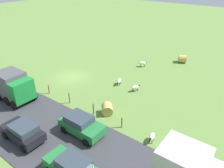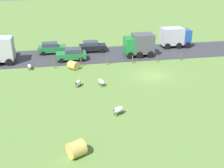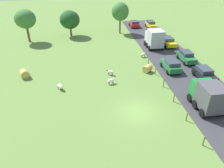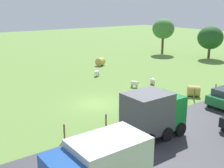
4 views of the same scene
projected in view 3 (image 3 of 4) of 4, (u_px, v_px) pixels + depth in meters
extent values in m
plane|color=olive|center=(137.00, 112.00, 23.88)|extent=(160.00, 160.00, 0.00)
cube|color=#38383D|center=(215.00, 104.00, 25.03)|extent=(8.00, 80.00, 0.06)
ellipsoid|color=white|center=(111.00, 81.00, 28.95)|extent=(1.14, 0.80, 0.47)
ellipsoid|color=silver|center=(114.00, 79.00, 29.10)|extent=(0.31, 0.26, 0.20)
cylinder|color=#2D2823|center=(112.00, 82.00, 29.35)|extent=(0.07, 0.07, 0.35)
cylinder|color=#2D2823|center=(113.00, 83.00, 29.15)|extent=(0.07, 0.07, 0.35)
cylinder|color=#2D2823|center=(109.00, 83.00, 29.11)|extent=(0.07, 0.07, 0.35)
cylinder|color=#2D2823|center=(110.00, 84.00, 28.92)|extent=(0.07, 0.07, 0.35)
ellipsoid|color=white|center=(60.00, 86.00, 27.64)|extent=(1.04, 1.24, 0.50)
ellipsoid|color=brown|center=(58.00, 84.00, 27.94)|extent=(0.29, 0.32, 0.20)
cylinder|color=#2D2823|center=(58.00, 88.00, 27.96)|extent=(0.07, 0.07, 0.38)
cylinder|color=#2D2823|center=(60.00, 87.00, 28.11)|extent=(0.07, 0.07, 0.38)
cylinder|color=#2D2823|center=(61.00, 90.00, 27.54)|extent=(0.07, 0.07, 0.38)
cylinder|color=#2D2823|center=(62.00, 89.00, 27.70)|extent=(0.07, 0.07, 0.38)
ellipsoid|color=silver|center=(110.00, 72.00, 31.18)|extent=(1.15, 0.93, 0.46)
ellipsoid|color=black|center=(107.00, 71.00, 31.29)|extent=(0.32, 0.29, 0.20)
cylinder|color=#2D2823|center=(108.00, 74.00, 31.35)|extent=(0.07, 0.07, 0.36)
cylinder|color=#2D2823|center=(109.00, 73.00, 31.56)|extent=(0.07, 0.07, 0.36)
cylinder|color=#2D2823|center=(112.00, 75.00, 31.17)|extent=(0.07, 0.07, 0.36)
cylinder|color=#2D2823|center=(113.00, 74.00, 31.37)|extent=(0.07, 0.07, 0.36)
ellipsoid|color=silver|center=(143.00, 55.00, 36.89)|extent=(1.08, 0.64, 0.45)
ellipsoid|color=black|center=(146.00, 54.00, 36.98)|extent=(0.29, 0.23, 0.20)
cylinder|color=#2D2823|center=(144.00, 56.00, 37.25)|extent=(0.07, 0.07, 0.34)
cylinder|color=#2D2823|center=(145.00, 56.00, 37.05)|extent=(0.07, 0.07, 0.34)
cylinder|color=#2D2823|center=(142.00, 56.00, 37.08)|extent=(0.07, 0.07, 0.34)
cylinder|color=#2D2823|center=(142.00, 57.00, 36.88)|extent=(0.07, 0.07, 0.34)
cylinder|color=tan|center=(147.00, 69.00, 32.02)|extent=(1.67, 1.66, 1.10)
cylinder|color=tan|center=(24.00, 74.00, 30.50)|extent=(1.59, 1.57, 1.20)
cylinder|color=brown|center=(120.00, 26.00, 48.32)|extent=(0.38, 0.38, 3.38)
ellipsoid|color=#3D7533|center=(120.00, 12.00, 46.69)|extent=(3.82, 3.82, 4.01)
cylinder|color=brown|center=(28.00, 34.00, 43.29)|extent=(0.45, 0.45, 3.29)
ellipsoid|color=#3D7533|center=(25.00, 19.00, 41.72)|extent=(4.12, 4.12, 3.76)
cylinder|color=brown|center=(71.00, 31.00, 46.86)|extent=(0.43, 0.43, 2.14)
ellipsoid|color=#1E4C1E|center=(70.00, 20.00, 45.56)|extent=(4.30, 4.30, 3.91)
cylinder|color=brown|center=(204.00, 141.00, 19.28)|extent=(0.12, 0.12, 1.16)
cylinder|color=brown|center=(187.00, 117.00, 22.29)|extent=(0.12, 0.12, 1.06)
cylinder|color=brown|center=(174.00, 98.00, 25.26)|extent=(0.12, 0.12, 1.11)
cylinder|color=brown|center=(164.00, 83.00, 28.21)|extent=(0.12, 0.12, 1.26)
cylinder|color=brown|center=(155.00, 71.00, 31.20)|extent=(0.12, 0.12, 1.24)
cylinder|color=brown|center=(149.00, 62.00, 34.22)|extent=(0.12, 0.12, 1.08)
cube|color=#197F33|center=(201.00, 89.00, 24.91)|extent=(2.45, 1.20, 2.30)
cube|color=#4C4C51|center=(211.00, 97.00, 23.01)|extent=(2.45, 2.99, 2.74)
cylinder|color=black|center=(190.00, 98.00, 25.35)|extent=(0.30, 0.96, 0.96)
cylinder|color=black|center=(209.00, 96.00, 25.64)|extent=(0.30, 0.96, 0.96)
cylinder|color=black|center=(195.00, 104.00, 24.20)|extent=(0.30, 0.96, 0.96)
cylinder|color=black|center=(215.00, 102.00, 24.50)|extent=(0.30, 0.96, 0.96)
cylinder|color=black|center=(202.00, 113.00, 22.80)|extent=(0.30, 0.96, 0.96)
cylinder|color=black|center=(223.00, 111.00, 23.10)|extent=(0.30, 0.96, 0.96)
cube|color=white|center=(152.00, 37.00, 41.51)|extent=(2.59, 1.20, 2.30)
cube|color=#B2B2B7|center=(155.00, 38.00, 39.58)|extent=(2.59, 2.88, 3.07)
cylinder|color=black|center=(145.00, 43.00, 41.94)|extent=(0.30, 0.96, 0.96)
cylinder|color=black|center=(158.00, 42.00, 42.26)|extent=(0.30, 0.96, 0.96)
cylinder|color=black|center=(147.00, 45.00, 40.82)|extent=(0.30, 0.96, 0.96)
cylinder|color=black|center=(160.00, 44.00, 41.13)|extent=(0.30, 0.96, 0.96)
cylinder|color=black|center=(149.00, 48.00, 39.47)|extent=(0.30, 0.96, 0.96)
cylinder|color=black|center=(163.00, 47.00, 39.79)|extent=(0.30, 0.96, 0.96)
cube|color=black|center=(205.00, 75.00, 29.94)|extent=(1.89, 4.06, 0.74)
cube|color=#333D47|center=(204.00, 70.00, 29.87)|extent=(1.67, 2.23, 0.56)
cylinder|color=black|center=(215.00, 81.00, 29.12)|extent=(0.22, 0.64, 0.64)
cylinder|color=black|center=(202.00, 82.00, 28.89)|extent=(0.22, 0.64, 0.64)
cylinder|color=black|center=(205.00, 72.00, 31.37)|extent=(0.22, 0.64, 0.64)
cylinder|color=black|center=(193.00, 73.00, 31.14)|extent=(0.22, 0.64, 0.64)
cube|color=red|center=(134.00, 24.00, 53.35)|extent=(2.00, 3.90, 0.66)
cube|color=#333D47|center=(135.00, 22.00, 52.79)|extent=(1.76, 2.15, 0.56)
cylinder|color=black|center=(129.00, 24.00, 54.48)|extent=(0.22, 0.64, 0.64)
cylinder|color=black|center=(137.00, 24.00, 54.72)|extent=(0.22, 0.64, 0.64)
cylinder|color=black|center=(131.00, 27.00, 52.32)|extent=(0.22, 0.64, 0.64)
cylinder|color=black|center=(139.00, 27.00, 52.56)|extent=(0.22, 0.64, 0.64)
cube|color=yellow|center=(168.00, 42.00, 41.62)|extent=(1.95, 4.44, 0.73)
cube|color=#333D47|center=(168.00, 39.00, 41.57)|extent=(1.72, 2.44, 0.56)
cylinder|color=black|center=(175.00, 46.00, 40.69)|extent=(0.22, 0.64, 0.64)
cylinder|color=black|center=(166.00, 47.00, 40.46)|extent=(0.22, 0.64, 0.64)
cylinder|color=black|center=(170.00, 41.00, 43.15)|extent=(0.22, 0.64, 0.64)
cylinder|color=black|center=(161.00, 42.00, 42.91)|extent=(0.22, 0.64, 0.64)
cube|color=#237238|center=(171.00, 66.00, 32.46)|extent=(1.99, 4.14, 0.80)
cube|color=#333D47|center=(172.00, 62.00, 31.84)|extent=(1.75, 2.28, 0.56)
cylinder|color=black|center=(161.00, 65.00, 33.68)|extent=(0.22, 0.64, 0.64)
cylinder|color=black|center=(173.00, 64.00, 33.92)|extent=(0.22, 0.64, 0.64)
cylinder|color=black|center=(167.00, 72.00, 31.40)|extent=(0.22, 0.64, 0.64)
cylinder|color=black|center=(180.00, 71.00, 31.64)|extent=(0.22, 0.64, 0.64)
cube|color=yellow|center=(151.00, 25.00, 52.56)|extent=(1.77, 4.56, 0.75)
cube|color=#333D47|center=(151.00, 22.00, 52.52)|extent=(1.56, 2.51, 0.56)
cylinder|color=black|center=(156.00, 28.00, 51.60)|extent=(0.22, 0.64, 0.64)
cylinder|color=black|center=(149.00, 28.00, 51.39)|extent=(0.22, 0.64, 0.64)
cylinder|color=black|center=(152.00, 25.00, 54.12)|extent=(0.22, 0.64, 0.64)
cylinder|color=black|center=(146.00, 25.00, 53.91)|extent=(0.22, 0.64, 0.64)
cube|color=yellow|center=(158.00, 33.00, 46.97)|extent=(1.86, 4.09, 0.66)
cube|color=#333D47|center=(158.00, 30.00, 46.92)|extent=(1.64, 2.25, 0.56)
cylinder|color=black|center=(164.00, 36.00, 46.13)|extent=(0.22, 0.64, 0.64)
cylinder|color=black|center=(155.00, 36.00, 45.90)|extent=(0.22, 0.64, 0.64)
cylinder|color=black|center=(160.00, 32.00, 48.39)|extent=(0.22, 0.64, 0.64)
cylinder|color=black|center=(152.00, 33.00, 48.16)|extent=(0.22, 0.64, 0.64)
cube|color=#237238|center=(187.00, 57.00, 35.15)|extent=(1.81, 4.15, 0.78)
cube|color=#333D47|center=(186.00, 53.00, 35.07)|extent=(1.60, 2.28, 0.56)
cylinder|color=black|center=(195.00, 63.00, 34.31)|extent=(0.22, 0.64, 0.64)
cylinder|color=black|center=(185.00, 63.00, 34.09)|extent=(0.22, 0.64, 0.64)
cylinder|color=black|center=(188.00, 56.00, 36.60)|extent=(0.22, 0.64, 0.64)
cylinder|color=black|center=(178.00, 57.00, 36.38)|extent=(0.22, 0.64, 0.64)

